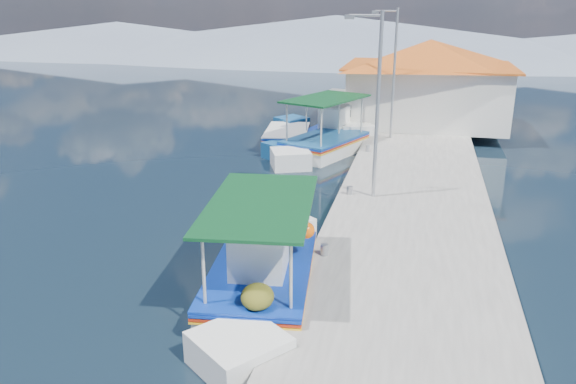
# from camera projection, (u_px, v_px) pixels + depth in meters

# --- Properties ---
(ground) EXTENTS (160.00, 160.00, 0.00)m
(ground) POSITION_uv_depth(u_px,v_px,m) (225.00, 220.00, 18.48)
(ground) COLOR black
(ground) RESTS_ON ground
(quay) EXTENTS (5.00, 44.00, 0.50)m
(quay) POSITION_uv_depth(u_px,v_px,m) (415.00, 173.00, 22.63)
(quay) COLOR #A8A49D
(quay) RESTS_ON ground
(bollards) EXTENTS (0.20, 17.20, 0.30)m
(bollards) POSITION_uv_depth(u_px,v_px,m) (360.00, 165.00, 22.28)
(bollards) COLOR #A5A8AD
(bollards) RESTS_ON quay
(main_caique) EXTENTS (2.96, 7.98, 2.65)m
(main_caique) POSITION_uv_depth(u_px,v_px,m) (263.00, 274.00, 13.65)
(main_caique) COLOR white
(main_caique) RESTS_ON ground
(caique_green_canopy) EXTENTS (4.22, 7.22, 2.92)m
(caique_green_canopy) POSITION_uv_depth(u_px,v_px,m) (324.00, 145.00, 26.36)
(caique_green_canopy) COLOR white
(caique_green_canopy) RESTS_ON ground
(caique_blue_hull) EXTENTS (2.58, 6.72, 1.21)m
(caique_blue_hull) POSITION_uv_depth(u_px,v_px,m) (288.00, 139.00, 27.97)
(caique_blue_hull) COLOR #164D84
(caique_blue_hull) RESTS_ON ground
(caique_far) EXTENTS (3.37, 7.24, 2.62)m
(caique_far) POSITION_uv_depth(u_px,v_px,m) (336.00, 132.00, 28.70)
(caique_far) COLOR white
(caique_far) RESTS_ON ground
(harbor_building) EXTENTS (10.49, 10.49, 4.40)m
(harbor_building) POSITION_uv_depth(u_px,v_px,m) (428.00, 81.00, 30.06)
(harbor_building) COLOR silver
(harbor_building) RESTS_ON quay
(lamp_post_near) EXTENTS (1.21, 0.14, 6.00)m
(lamp_post_near) POSITION_uv_depth(u_px,v_px,m) (375.00, 97.00, 18.10)
(lamp_post_near) COLOR #A5A8AD
(lamp_post_near) RESTS_ON quay
(lamp_post_far) EXTENTS (1.21, 0.14, 6.00)m
(lamp_post_far) POSITION_uv_depth(u_px,v_px,m) (392.00, 67.00, 26.40)
(lamp_post_far) COLOR #A5A8AD
(lamp_post_far) RESTS_ON quay
(mountain_ridge) EXTENTS (171.40, 96.00, 5.50)m
(mountain_ridge) POSITION_uv_depth(u_px,v_px,m) (432.00, 43.00, 68.02)
(mountain_ridge) COLOR gray
(mountain_ridge) RESTS_ON ground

